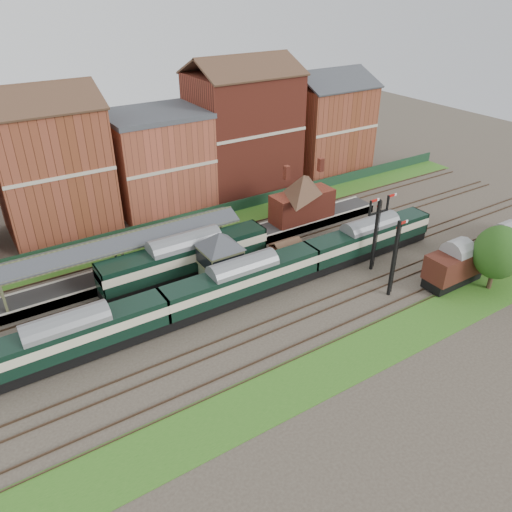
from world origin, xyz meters
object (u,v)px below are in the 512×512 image
dmu_train (243,280)px  goods_van_a (454,265)px  platform_railcar (186,257)px  semaphore_bracket (376,230)px  signal_box (220,258)px

dmu_train → goods_van_a: goods_van_a is taller
platform_railcar → goods_van_a: platform_railcar is taller
semaphore_bracket → platform_railcar: (-17.28, 9.00, -2.23)m
signal_box → dmu_train: 3.45m
platform_railcar → signal_box: bearing=-55.4°
platform_railcar → goods_van_a: 26.91m
signal_box → semaphore_bracket: size_ratio=0.73×
platform_railcar → semaphore_bracket: bearing=-27.5°
goods_van_a → platform_railcar: bearing=144.8°
signal_box → platform_railcar: size_ratio=0.34×
signal_box → goods_van_a: (19.75, -12.25, -1.01)m
platform_railcar → goods_van_a: bearing=-35.2°
signal_box → platform_railcar: (-2.24, 3.25, -0.79)m
semaphore_bracket → platform_railcar: size_ratio=0.46×
dmu_train → goods_van_a: bearing=-25.2°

